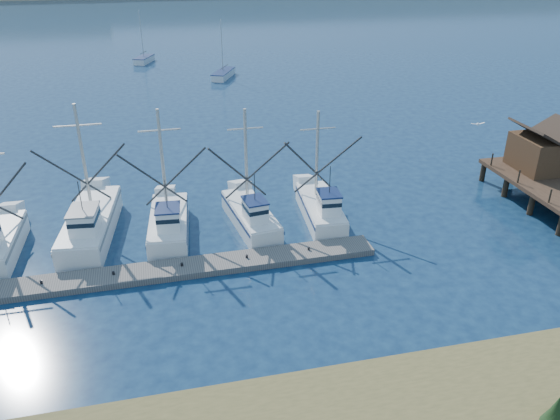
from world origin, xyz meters
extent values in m
plane|color=#0D213D|center=(0.00, 0.00, 0.00)|extent=(500.00, 500.00, 0.00)
cube|color=#68625D|center=(-9.80, 6.58, 0.20)|extent=(30.21, 2.35, 0.40)
cube|color=#4C331E|center=(21.50, 12.00, 3.30)|extent=(4.00, 4.00, 2.60)
cube|color=white|center=(-12.44, 12.51, 0.78)|extent=(3.73, 9.50, 1.55)
cube|color=white|center=(-12.44, 10.14, 2.30)|extent=(1.83, 2.42, 1.50)
cylinder|color=#B7B2A8|center=(-12.44, 14.09, 5.15)|extent=(0.22, 0.22, 7.20)
cube|color=white|center=(-7.30, 11.51, 0.68)|extent=(3.07, 7.42, 1.35)
cube|color=white|center=(-7.30, 9.65, 2.10)|extent=(1.58, 1.88, 1.50)
cylinder|color=#B7B2A8|center=(-7.30, 12.74, 4.91)|extent=(0.22, 0.22, 7.11)
cube|color=white|center=(-1.67, 11.48, 0.64)|extent=(3.17, 7.43, 1.29)
cube|color=white|center=(-1.67, 9.64, 2.04)|extent=(1.51, 1.91, 1.50)
cylinder|color=#B7B2A8|center=(-1.67, 12.71, 4.70)|extent=(0.22, 0.22, 6.82)
cube|color=white|center=(3.41, 11.46, 0.64)|extent=(2.82, 7.30, 1.28)
cube|color=white|center=(3.41, 9.63, 2.03)|extent=(1.46, 1.84, 1.50)
cylinder|color=#B7B2A8|center=(3.41, 12.68, 4.46)|extent=(0.22, 0.22, 6.35)
cube|color=white|center=(2.65, 57.36, 0.45)|extent=(4.23, 6.33, 0.90)
cylinder|color=#B7B2A8|center=(2.65, 57.66, 4.50)|extent=(0.12, 0.12, 7.20)
cube|color=white|center=(-8.49, 70.89, 0.45)|extent=(3.50, 5.18, 0.90)
cylinder|color=#B7B2A8|center=(-8.49, 71.19, 4.50)|extent=(0.12, 0.12, 7.20)
sphere|color=white|center=(13.34, 8.97, 7.15)|extent=(0.18, 0.18, 0.18)
cube|color=white|center=(13.07, 8.97, 7.17)|extent=(0.44, 0.11, 0.12)
cube|color=white|center=(13.61, 8.97, 7.17)|extent=(0.44, 0.11, 0.12)
camera|label=1|loc=(-7.34, -22.04, 18.19)|focal=35.00mm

